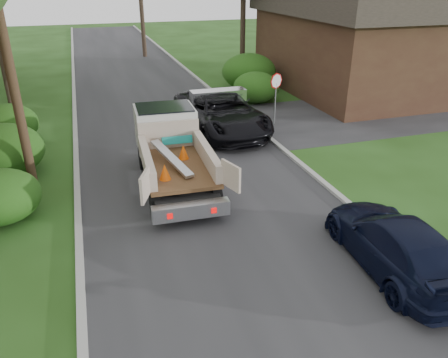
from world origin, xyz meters
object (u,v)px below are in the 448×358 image
Objects in this scene: flatbed_truck at (170,143)px; black_pickup at (221,112)px; house_right at (362,37)px; utility_pole at (3,30)px; stop_sign at (276,88)px; navy_suv at (396,244)px.

flatbed_truck reaches higher than black_pickup.
house_right is 16.79m from flatbed_truck.
utility_pole reaches higher than black_pickup.
stop_sign reaches higher than navy_suv.
flatbed_truck is (4.69, -0.37, -3.94)m from utility_pole.
stop_sign is 0.19× the size of house_right.
navy_suv is (-1.83, -11.50, -1.09)m from stop_sign.
house_right is 2.74× the size of navy_suv.
house_right is (18.48, 9.02, -2.01)m from utility_pole.
utility_pole is 6.14m from flatbed_truck.
utility_pole is 12.43m from navy_suv.
utility_pole is at bearing 178.24° from flatbed_truck.
utility_pole is 2.11× the size of navy_suv.
navy_suv is at bearing -120.26° from house_right.
navy_suv is at bearing -99.02° from stop_sign.
stop_sign is 11.69m from navy_suv.
utility_pole is at bearing -153.99° from house_right.
utility_pole is at bearing -35.80° from navy_suv.
navy_suv is at bearing -88.86° from black_pickup.
utility_pole is 0.77× the size of house_right.
house_right is 12.04m from black_pickup.
flatbed_truck is at bearing -55.26° from navy_suv.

